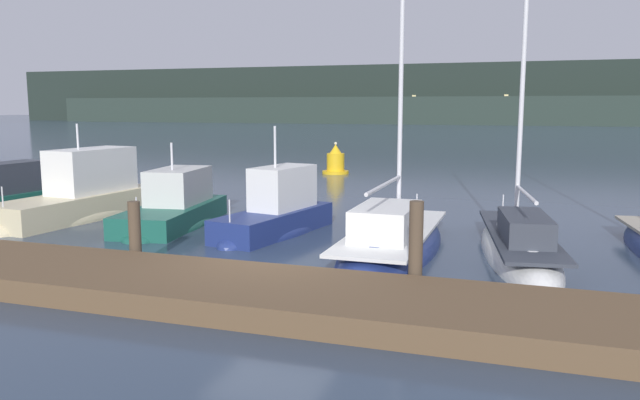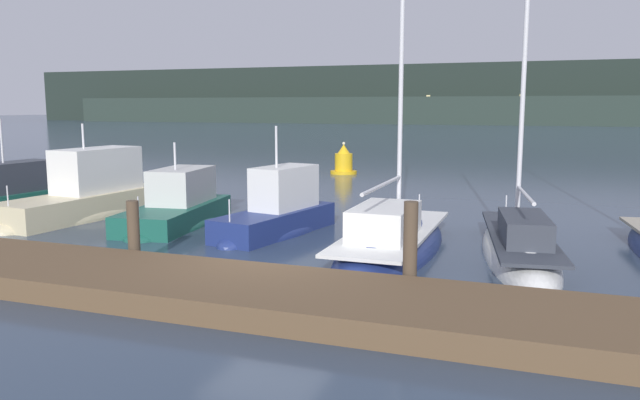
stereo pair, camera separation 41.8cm
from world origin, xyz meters
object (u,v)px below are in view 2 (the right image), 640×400
motorboat_berth_3 (87,205)px  motorboat_berth_5 (277,221)px  sailboat_berth_6 (392,246)px  sailboat_berth_7 (519,252)px  motorboat_berth_2 (6,201)px  motorboat_berth_4 (177,214)px  channel_buoy (344,162)px

motorboat_berth_3 → motorboat_berth_5: 7.20m
sailboat_berth_6 → motorboat_berth_3: bearing=172.2°
sailboat_berth_6 → sailboat_berth_7: (3.10, 0.58, -0.03)m
motorboat_berth_2 → motorboat_berth_4: bearing=-2.7°
motorboat_berth_3 → motorboat_berth_5: size_ratio=1.35×
motorboat_berth_2 → sailboat_berth_6: sailboat_berth_6 is taller
sailboat_berth_6 → sailboat_berth_7: bearing=10.7°
motorboat_berth_2 → sailboat_berth_6: size_ratio=0.52×
channel_buoy → motorboat_berth_3: bearing=-104.4°
motorboat_berth_5 → sailboat_berth_7: 6.85m
channel_buoy → sailboat_berth_7: bearing=-59.2°
motorboat_berth_5 → sailboat_berth_6: 3.90m
sailboat_berth_6 → channel_buoy: sailboat_berth_6 is taller
motorboat_berth_2 → sailboat_berth_7: (17.78, -1.09, -0.18)m
sailboat_berth_7 → channel_buoy: sailboat_berth_7 is taller
motorboat_berth_2 → channel_buoy: 17.48m
motorboat_berth_4 → channel_buoy: bearing=88.5°
motorboat_berth_2 → sailboat_berth_7: size_ratio=0.65×
sailboat_berth_7 → motorboat_berth_5: bearing=175.5°
sailboat_berth_7 → channel_buoy: size_ratio=5.41×
motorboat_berth_3 → motorboat_berth_5: motorboat_berth_5 is taller
motorboat_berth_5 → sailboat_berth_6: sailboat_berth_6 is taller
motorboat_berth_4 → motorboat_berth_5: motorboat_berth_5 is taller
motorboat_berth_4 → channel_buoy: 15.99m
motorboat_berth_2 → channel_buoy: size_ratio=3.54×
motorboat_berth_4 → motorboat_berth_5: (3.55, -0.21, 0.03)m
channel_buoy → motorboat_berth_5: bearing=-79.0°
motorboat_berth_4 → sailboat_berth_6: sailboat_berth_6 is taller
motorboat_berth_5 → channel_buoy: bearing=101.0°
motorboat_berth_2 → motorboat_berth_3: bearing=-2.8°
motorboat_berth_5 → motorboat_berth_3: bearing=177.1°
motorboat_berth_3 → channel_buoy: (4.06, 15.82, 0.23)m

